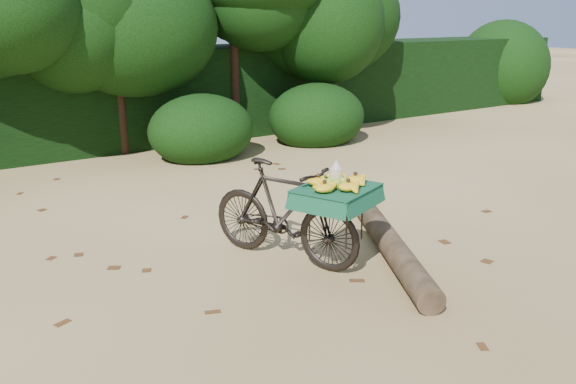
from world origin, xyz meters
TOP-DOWN VIEW (x-y plane):
  - ground at (0.00, 0.00)m, footprint 80.00×80.00m
  - vendor_bicycle at (0.13, -0.35)m, footprint 1.25×1.88m
  - fallen_log at (1.31, -0.49)m, footprint 1.92×3.23m
  - hedge_backdrop at (0.00, 6.30)m, footprint 26.00×1.80m
  - tree_row at (-0.65, 5.50)m, footprint 14.50×2.00m
  - bush_clumps at (0.50, 4.30)m, footprint 8.80×1.70m
  - leaf_litter at (0.00, 0.65)m, footprint 7.00×7.30m

SIDE VIEW (x-z plane):
  - ground at x=0.00m, z-range 0.00..0.00m
  - leaf_litter at x=0.00m, z-range 0.00..0.01m
  - fallen_log at x=1.31m, z-range 0.00..0.26m
  - bush_clumps at x=0.50m, z-range 0.00..0.90m
  - vendor_bicycle at x=0.13m, z-range 0.01..1.06m
  - hedge_backdrop at x=0.00m, z-range 0.00..1.80m
  - tree_row at x=-0.65m, z-range 0.00..4.00m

